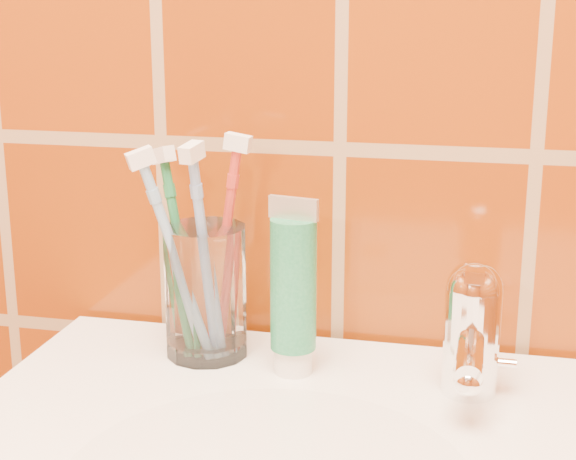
# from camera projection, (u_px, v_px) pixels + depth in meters

# --- Properties ---
(glass_tumbler) EXTENTS (0.10, 0.10, 0.13)m
(glass_tumbler) POSITION_uv_depth(u_px,v_px,m) (206.00, 291.00, 0.84)
(glass_tumbler) COLOR white
(glass_tumbler) RESTS_ON pedestal_sink
(toothpaste_tube) EXTENTS (0.05, 0.04, 0.17)m
(toothpaste_tube) POSITION_uv_depth(u_px,v_px,m) (293.00, 292.00, 0.79)
(toothpaste_tube) COLOR white
(toothpaste_tube) RESTS_ON pedestal_sink
(faucet) EXTENTS (0.05, 0.11, 0.12)m
(faucet) POSITION_uv_depth(u_px,v_px,m) (472.00, 325.00, 0.75)
(faucet) COLOR white
(faucet) RESTS_ON pedestal_sink
(toothbrush_0) EXTENTS (0.14, 0.13, 0.22)m
(toothbrush_0) POSITION_uv_depth(u_px,v_px,m) (177.00, 259.00, 0.81)
(toothbrush_0) COLOR #79A8D7
(toothbrush_0) RESTS_ON glass_tumbler
(toothbrush_1) EXTENTS (0.06, 0.06, 0.22)m
(toothbrush_1) POSITION_uv_depth(u_px,v_px,m) (224.00, 247.00, 0.83)
(toothbrush_1) COLOR #B93227
(toothbrush_1) RESTS_ON glass_tumbler
(toothbrush_2) EXTENTS (0.12, 0.11, 0.21)m
(toothbrush_2) POSITION_uv_depth(u_px,v_px,m) (181.00, 253.00, 0.84)
(toothbrush_2) COLOR #1E7242
(toothbrush_2) RESTS_ON glass_tumbler
(toothbrush_3) EXTENTS (0.05, 0.10, 0.22)m
(toothbrush_3) POSITION_uv_depth(u_px,v_px,m) (205.00, 256.00, 0.81)
(toothbrush_3) COLOR #7090C7
(toothbrush_3) RESTS_ON glass_tumbler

